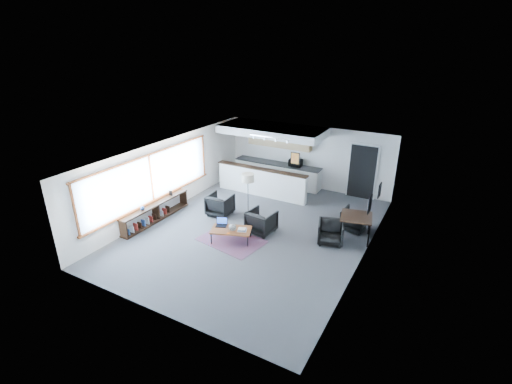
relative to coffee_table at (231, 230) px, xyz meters
The scene contains 21 objects.
room 1.34m from the coffee_table, 71.82° to the left, with size 7.02×9.02×2.62m.
window 3.34m from the coffee_table, behind, with size 0.10×5.95×1.66m.
console 3.00m from the coffee_table, behind, with size 0.35×3.00×0.80m.
kitchenette 4.82m from the coffee_table, 100.96° to the left, with size 4.20×1.96×2.60m.
doorway 5.98m from the coffee_table, 64.03° to the left, with size 1.10×0.12×2.15m.
track_light 3.81m from the coffee_table, 95.26° to the left, with size 1.60×0.07×0.15m.
wall_art_lower 4.17m from the coffee_table, 19.31° to the left, with size 0.03×0.38×0.48m.
wall_art_upper 4.73m from the coffee_table, 34.80° to the left, with size 0.03×0.34×0.44m.
kilim_rug 0.36m from the coffee_table, 108.43° to the right, with size 2.12×1.61×0.01m.
coffee_table is the anchor object (origin of this frame).
laptop 0.43m from the coffee_table, 166.98° to the left, with size 0.41×0.38×0.24m.
ceramic_pot 0.18m from the coffee_table, 32.20° to the right, with size 0.22×0.22×0.22m.
book_stack 0.36m from the coffee_table, 12.83° to the left, with size 0.33×0.30×0.08m.
coaster 0.27m from the coffee_table, 75.71° to the right, with size 0.09×0.09×0.01m.
armchair_left 1.92m from the coffee_table, 134.15° to the left, with size 0.81×0.75×0.83m, color black.
armchair_right 1.09m from the coffee_table, 59.22° to the left, with size 0.80×0.75×0.83m, color black.
floor_lamp 2.19m from the coffee_table, 104.73° to the left, with size 0.51×0.51×1.52m.
dining_table 3.87m from the coffee_table, 31.07° to the left, with size 1.10×1.10×0.78m.
dining_chair_near 3.04m from the coffee_table, 26.73° to the left, with size 0.64×0.60×0.66m, color black.
dining_chair_far 4.06m from the coffee_table, 39.63° to the left, with size 0.64×0.60×0.66m, color black.
microwave 5.13m from the coffee_table, 90.85° to the left, with size 0.53×0.29×0.36m, color black.
Camera 1 is at (5.24, -9.34, 5.84)m, focal length 26.00 mm.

